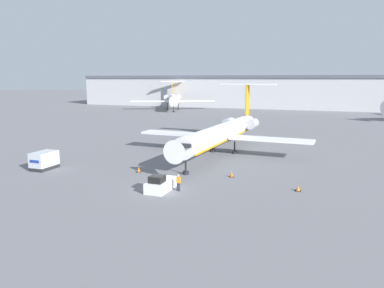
{
  "coord_description": "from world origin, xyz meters",
  "views": [
    {
      "loc": [
        16.69,
        -35.11,
        11.82
      ],
      "look_at": [
        0.0,
        9.96,
        3.4
      ],
      "focal_mm": 35.0,
      "sensor_mm": 36.0,
      "label": 1
    }
  ],
  "objects_px": {
    "traffic_cone_mid": "(298,188)",
    "airplane_parked_far_left": "(173,99)",
    "airplane_main": "(222,132)",
    "pushback_tug": "(161,184)",
    "worker_near_tug": "(178,182)",
    "traffic_cone_left": "(139,170)",
    "traffic_cone_right": "(231,174)",
    "luggage_cart": "(44,160)"
  },
  "relations": [
    {
      "from": "traffic_cone_mid",
      "to": "airplane_parked_far_left",
      "type": "xyz_separation_m",
      "value": [
        -54.34,
        92.94,
        3.73
      ]
    },
    {
      "from": "airplane_main",
      "to": "pushback_tug",
      "type": "bearing_deg",
      "value": -91.95
    },
    {
      "from": "airplane_main",
      "to": "worker_near_tug",
      "type": "distance_m",
      "value": 21.16
    },
    {
      "from": "traffic_cone_left",
      "to": "traffic_cone_right",
      "type": "bearing_deg",
      "value": 8.99
    },
    {
      "from": "airplane_main",
      "to": "pushback_tug",
      "type": "relative_size",
      "value": 7.73
    },
    {
      "from": "traffic_cone_left",
      "to": "luggage_cart",
      "type": "bearing_deg",
      "value": -167.3
    },
    {
      "from": "traffic_cone_left",
      "to": "traffic_cone_right",
      "type": "distance_m",
      "value": 11.87
    },
    {
      "from": "traffic_cone_right",
      "to": "airplane_parked_far_left",
      "type": "relative_size",
      "value": 0.02
    },
    {
      "from": "luggage_cart",
      "to": "traffic_cone_left",
      "type": "relative_size",
      "value": 4.95
    },
    {
      "from": "traffic_cone_left",
      "to": "traffic_cone_mid",
      "type": "height_order",
      "value": "traffic_cone_left"
    },
    {
      "from": "airplane_main",
      "to": "traffic_cone_mid",
      "type": "height_order",
      "value": "airplane_main"
    },
    {
      "from": "traffic_cone_right",
      "to": "traffic_cone_left",
      "type": "bearing_deg",
      "value": -171.01
    },
    {
      "from": "airplane_main",
      "to": "airplane_parked_far_left",
      "type": "relative_size",
      "value": 1.1
    },
    {
      "from": "worker_near_tug",
      "to": "airplane_main",
      "type": "bearing_deg",
      "value": 93.1
    },
    {
      "from": "pushback_tug",
      "to": "traffic_cone_mid",
      "type": "relative_size",
      "value": 6.82
    },
    {
      "from": "airplane_parked_far_left",
      "to": "luggage_cart",
      "type": "bearing_deg",
      "value": -76.88
    },
    {
      "from": "luggage_cart",
      "to": "traffic_cone_left",
      "type": "bearing_deg",
      "value": 12.7
    },
    {
      "from": "airplane_main",
      "to": "traffic_cone_right",
      "type": "distance_m",
      "value": 14.69
    },
    {
      "from": "traffic_cone_right",
      "to": "traffic_cone_mid",
      "type": "bearing_deg",
      "value": -21.17
    },
    {
      "from": "airplane_main",
      "to": "worker_near_tug",
      "type": "height_order",
      "value": "airplane_main"
    },
    {
      "from": "pushback_tug",
      "to": "luggage_cart",
      "type": "bearing_deg",
      "value": 169.93
    },
    {
      "from": "airplane_parked_far_left",
      "to": "pushback_tug",
      "type": "bearing_deg",
      "value": -67.5
    },
    {
      "from": "pushback_tug",
      "to": "airplane_main",
      "type": "bearing_deg",
      "value": 88.05
    },
    {
      "from": "pushback_tug",
      "to": "traffic_cone_left",
      "type": "height_order",
      "value": "pushback_tug"
    },
    {
      "from": "traffic_cone_left",
      "to": "airplane_parked_far_left",
      "type": "xyz_separation_m",
      "value": [
        -34.53,
        91.66,
        3.68
      ]
    },
    {
      "from": "luggage_cart",
      "to": "traffic_cone_left",
      "type": "xyz_separation_m",
      "value": [
        12.51,
        2.82,
        -0.83
      ]
    },
    {
      "from": "luggage_cart",
      "to": "traffic_cone_left",
      "type": "height_order",
      "value": "luggage_cart"
    },
    {
      "from": "traffic_cone_mid",
      "to": "traffic_cone_left",
      "type": "bearing_deg",
      "value": 176.31
    },
    {
      "from": "luggage_cart",
      "to": "traffic_cone_mid",
      "type": "bearing_deg",
      "value": 2.73
    },
    {
      "from": "airplane_main",
      "to": "airplane_parked_far_left",
      "type": "xyz_separation_m",
      "value": [
        -41.23,
        76.36,
        0.57
      ]
    },
    {
      "from": "traffic_cone_right",
      "to": "traffic_cone_mid",
      "type": "relative_size",
      "value": 1.19
    },
    {
      "from": "traffic_cone_left",
      "to": "traffic_cone_mid",
      "type": "relative_size",
      "value": 1.11
    },
    {
      "from": "traffic_cone_left",
      "to": "airplane_parked_far_left",
      "type": "bearing_deg",
      "value": 110.64
    },
    {
      "from": "traffic_cone_left",
      "to": "airplane_parked_far_left",
      "type": "height_order",
      "value": "airplane_parked_far_left"
    },
    {
      "from": "traffic_cone_mid",
      "to": "airplane_parked_far_left",
      "type": "relative_size",
      "value": 0.02
    },
    {
      "from": "airplane_main",
      "to": "airplane_parked_far_left",
      "type": "distance_m",
      "value": 86.78
    },
    {
      "from": "traffic_cone_left",
      "to": "airplane_parked_far_left",
      "type": "distance_m",
      "value": 98.02
    },
    {
      "from": "luggage_cart",
      "to": "airplane_parked_far_left",
      "type": "distance_m",
      "value": 97.06
    },
    {
      "from": "traffic_cone_left",
      "to": "airplane_parked_far_left",
      "type": "relative_size",
      "value": 0.02
    },
    {
      "from": "pushback_tug",
      "to": "airplane_parked_far_left",
      "type": "relative_size",
      "value": 0.14
    },
    {
      "from": "pushback_tug",
      "to": "traffic_cone_right",
      "type": "xyz_separation_m",
      "value": [
        5.75,
        7.95,
        -0.31
      ]
    },
    {
      "from": "airplane_main",
      "to": "traffic_cone_right",
      "type": "relative_size",
      "value": 44.44
    }
  ]
}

